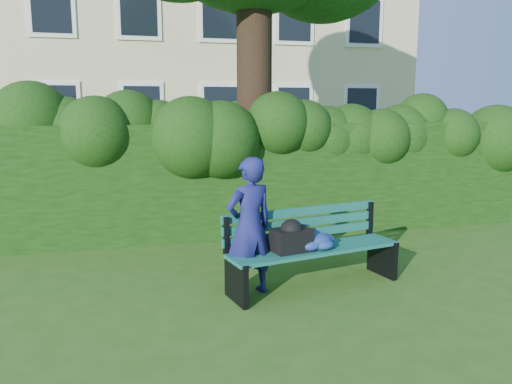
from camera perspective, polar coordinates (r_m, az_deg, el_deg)
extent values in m
plane|color=#2F5817|center=(6.23, 1.36, -9.56)|extent=(80.00, 80.00, 0.00)
cube|color=white|center=(15.78, -21.72, 8.82)|extent=(1.30, 0.08, 1.60)
cube|color=black|center=(15.74, -21.73, 8.82)|extent=(1.05, 0.04, 1.35)
cube|color=white|center=(15.65, -12.87, 9.26)|extent=(1.30, 0.08, 1.60)
cube|color=black|center=(15.61, -12.87, 9.26)|extent=(1.05, 0.04, 1.35)
cube|color=white|center=(15.89, -4.07, 9.48)|extent=(1.30, 0.08, 1.60)
cube|color=black|center=(15.85, -4.05, 9.47)|extent=(1.05, 0.04, 1.35)
cube|color=white|center=(16.48, 4.29, 9.48)|extent=(1.30, 0.08, 1.60)
cube|color=black|center=(16.44, 4.33, 9.48)|extent=(1.05, 0.04, 1.35)
cube|color=white|center=(17.38, 11.92, 9.31)|extent=(1.30, 0.08, 1.60)
cube|color=black|center=(17.35, 11.98, 9.31)|extent=(1.05, 0.04, 1.35)
cube|color=white|center=(16.02, -22.38, 18.87)|extent=(1.30, 0.08, 1.60)
cube|color=black|center=(15.98, -22.40, 18.89)|extent=(1.05, 0.04, 1.35)
cube|color=white|center=(15.89, -13.27, 19.40)|extent=(1.30, 0.08, 1.60)
cube|color=black|center=(15.85, -13.27, 19.42)|extent=(1.05, 0.04, 1.35)
cube|color=white|center=(16.13, -4.20, 19.47)|extent=(1.30, 0.08, 1.60)
cube|color=black|center=(16.09, -4.17, 19.50)|extent=(1.05, 0.04, 1.35)
cube|color=white|center=(16.71, 4.42, 19.13)|extent=(1.30, 0.08, 1.60)
cube|color=black|center=(16.67, 4.46, 19.15)|extent=(1.05, 0.04, 1.35)
cube|color=white|center=(17.60, 12.26, 18.46)|extent=(1.30, 0.08, 1.60)
cube|color=black|center=(17.56, 12.32, 18.48)|extent=(1.05, 0.04, 1.35)
cube|color=black|center=(8.11, -2.75, 1.50)|extent=(10.00, 1.00, 1.80)
cylinder|color=black|center=(8.20, -0.19, 13.99)|extent=(0.56, 0.56, 5.34)
cube|color=#0E4840|center=(5.62, 7.76, -6.99)|extent=(2.05, 0.54, 0.04)
cube|color=#0E4840|center=(5.71, 7.09, -6.69)|extent=(2.05, 0.54, 0.04)
cube|color=#0E4840|center=(5.81, 6.44, -6.39)|extent=(2.05, 0.54, 0.04)
cube|color=#0E4840|center=(5.91, 5.80, -6.11)|extent=(2.05, 0.54, 0.04)
cube|color=#0E4840|center=(5.94, 5.42, -4.72)|extent=(2.03, 0.47, 0.10)
cube|color=#0E4840|center=(5.92, 5.38, -3.48)|extent=(2.03, 0.47, 0.10)
cube|color=#0E4840|center=(5.90, 5.35, -2.23)|extent=(2.03, 0.47, 0.10)
cube|color=black|center=(5.38, -2.28, -10.23)|extent=(0.16, 0.50, 0.44)
cube|color=black|center=(5.48, -3.42, -5.16)|extent=(0.07, 0.07, 0.45)
cube|color=black|center=(5.27, -2.07, -8.15)|extent=(0.15, 0.42, 0.05)
cube|color=black|center=(6.40, 14.21, -7.27)|extent=(0.16, 0.50, 0.44)
cube|color=black|center=(6.48, 12.88, -3.06)|extent=(0.07, 0.07, 0.45)
cube|color=black|center=(6.30, 14.59, -5.46)|extent=(0.15, 0.42, 0.05)
cube|color=white|center=(5.57, 4.61, -6.75)|extent=(0.20, 0.17, 0.02)
cube|color=black|center=(5.56, 4.07, -5.50)|extent=(0.47, 0.36, 0.26)
imported|color=navy|center=(5.45, -0.73, -3.98)|extent=(0.64, 0.52, 1.53)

